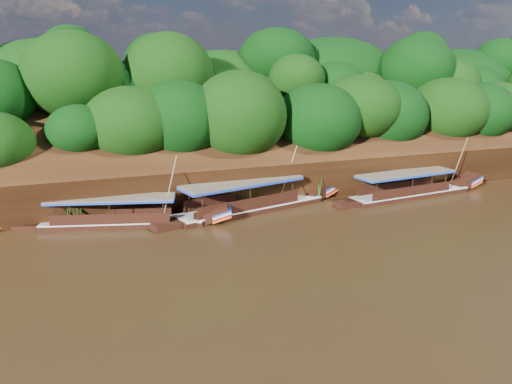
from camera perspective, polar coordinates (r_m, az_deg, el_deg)
ground at (r=33.58m, az=4.84°, el=-6.07°), size 160.00×160.00×0.00m
riverbank at (r=53.75m, az=-5.47°, el=3.97°), size 120.00×30.06×19.40m
boat_0 at (r=47.55m, az=17.91°, el=0.19°), size 14.46×3.42×5.75m
boat_1 at (r=41.04m, az=0.38°, el=-1.22°), size 15.47×5.74×5.79m
boat_2 at (r=38.38m, az=-13.94°, el=-2.99°), size 13.97×5.36×5.63m
reeds at (r=40.87m, az=-4.19°, el=-0.83°), size 51.29×2.40×2.27m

